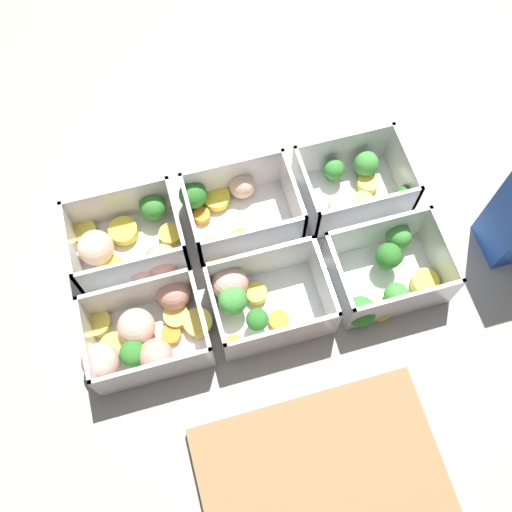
# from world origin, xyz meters

# --- Properties ---
(ground_plane) EXTENTS (4.00, 4.00, 0.00)m
(ground_plane) POSITION_xyz_m (0.00, 0.00, 0.00)
(ground_plane) COLOR gray
(container_near_left) EXTENTS (0.15, 0.11, 0.07)m
(container_near_left) POSITION_xyz_m (-0.16, -0.07, 0.03)
(container_near_left) COLOR white
(container_near_left) RESTS_ON ground_plane
(container_near_center) EXTENTS (0.15, 0.13, 0.07)m
(container_near_center) POSITION_xyz_m (0.01, -0.08, 0.03)
(container_near_center) COLOR white
(container_near_center) RESTS_ON ground_plane
(container_near_right) EXTENTS (0.16, 0.14, 0.07)m
(container_near_right) POSITION_xyz_m (0.16, -0.06, 0.03)
(container_near_right) COLOR white
(container_near_right) RESTS_ON ground_plane
(container_far_left) EXTENTS (0.15, 0.12, 0.07)m
(container_far_left) POSITION_xyz_m (-0.16, 0.07, 0.03)
(container_far_left) COLOR white
(container_far_left) RESTS_ON ground_plane
(container_far_center) EXTENTS (0.15, 0.13, 0.07)m
(container_far_center) POSITION_xyz_m (0.02, 0.06, 0.03)
(container_far_center) COLOR white
(container_far_center) RESTS_ON ground_plane
(container_far_right) EXTENTS (0.18, 0.13, 0.07)m
(container_far_right) POSITION_xyz_m (0.16, 0.06, 0.03)
(container_far_right) COLOR white
(container_far_right) RESTS_ON ground_plane
(cutting_board) EXTENTS (0.28, 0.18, 0.02)m
(cutting_board) POSITION_xyz_m (0.00, 0.28, 0.01)
(cutting_board) COLOR olive
(cutting_board) RESTS_ON ground_plane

